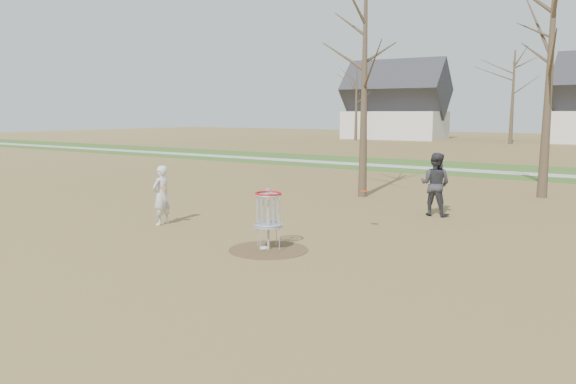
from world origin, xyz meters
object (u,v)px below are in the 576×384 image
object	(u,v)px
disc_grounded	(264,248)
disc_golf_basket	(268,210)
player_standing	(161,195)
player_throwing	(435,184)

from	to	relation	value
disc_grounded	disc_golf_basket	distance (m)	0.91
player_standing	player_throwing	size ratio (longest dim) A/B	0.87
player_throwing	disc_golf_basket	xyz separation A→B (m)	(-1.55, -6.26, -0.03)
player_throwing	disc_golf_basket	size ratio (longest dim) A/B	1.40
player_throwing	disc_golf_basket	distance (m)	6.45
player_throwing	disc_grounded	size ratio (longest dim) A/B	8.58
disc_grounded	disc_golf_basket	bearing A→B (deg)	-12.44
disc_grounded	player_standing	bearing A→B (deg)	171.04
disc_grounded	disc_golf_basket	world-z (taller)	disc_golf_basket
disc_grounded	disc_golf_basket	xyz separation A→B (m)	(0.14, -0.03, 0.89)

